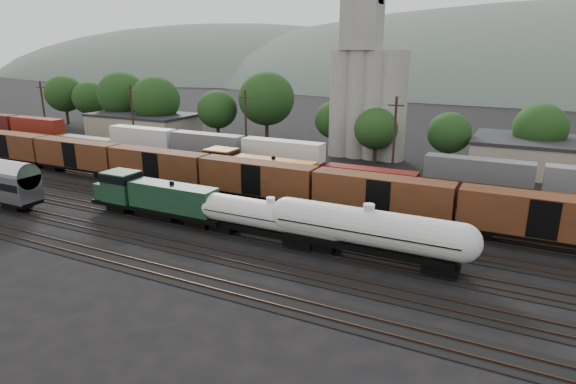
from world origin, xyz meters
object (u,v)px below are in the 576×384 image
at_px(orange_locomotive, 252,170).
at_px(grain_silo, 366,92).
at_px(green_locomotive, 151,196).
at_px(tank_car_a, 271,217).

bearing_deg(orange_locomotive, grain_silo, 74.76).
bearing_deg(grain_silo, green_locomotive, -105.03).
xyz_separation_m(green_locomotive, orange_locomotive, (3.93, 15.00, 0.11)).
bearing_deg(tank_car_a, green_locomotive, -180.00).
bearing_deg(orange_locomotive, tank_car_a, -53.51).
xyz_separation_m(tank_car_a, grain_silo, (-4.01, 41.00, 8.73)).
relative_size(green_locomotive, tank_car_a, 1.08).
distance_m(green_locomotive, grain_silo, 43.32).
relative_size(tank_car_a, orange_locomotive, 0.84).
bearing_deg(green_locomotive, orange_locomotive, 75.33).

